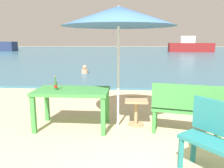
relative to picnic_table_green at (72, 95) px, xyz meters
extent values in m
cube|color=#386B84|center=(1.32, 28.43, -0.61)|extent=(120.00, 50.00, 0.08)
cube|color=#3D8C42|center=(0.00, 0.00, 0.08)|extent=(1.40, 0.80, 0.06)
cube|color=#3D8C42|center=(-0.64, -0.34, -0.30)|extent=(0.08, 0.08, 0.70)
cube|color=#3D8C42|center=(0.64, -0.34, -0.30)|extent=(0.08, 0.08, 0.70)
cube|color=#3D8C42|center=(-0.64, 0.34, -0.30)|extent=(0.08, 0.08, 0.70)
cube|color=#3D8C42|center=(0.64, 0.34, -0.30)|extent=(0.08, 0.08, 0.70)
cylinder|color=#2D662D|center=(-0.30, -0.05, 0.19)|extent=(0.06, 0.06, 0.16)
cone|color=#2D662D|center=(-0.30, -0.05, 0.27)|extent=(0.06, 0.06, 0.03)
cylinder|color=#2D662D|center=(-0.30, -0.05, 0.32)|extent=(0.03, 0.03, 0.09)
cylinder|color=red|center=(-0.30, -0.05, 0.18)|extent=(0.07, 0.07, 0.05)
cylinder|color=gold|center=(-0.30, -0.05, 0.37)|extent=(0.03, 0.03, 0.01)
cylinder|color=silver|center=(0.88, 0.14, 0.50)|extent=(0.04, 0.04, 2.30)
cone|color=#33598C|center=(0.88, 0.14, 1.47)|extent=(2.10, 2.10, 0.36)
cube|color=tan|center=(1.24, 0.21, -0.13)|extent=(0.44, 0.44, 0.04)
cylinder|color=tan|center=(1.24, 0.21, -0.40)|extent=(0.07, 0.07, 0.50)
cylinder|color=tan|center=(1.24, 0.21, -0.64)|extent=(0.32, 0.32, 0.03)
cube|color=#237275|center=(1.79, -1.31, -0.44)|extent=(0.06, 0.06, 0.42)
cube|color=#237275|center=(2.01, -1.13, -0.44)|extent=(0.06, 0.06, 0.42)
cube|color=#3D8C42|center=(2.12, -0.16, -0.20)|extent=(1.25, 0.61, 0.05)
cube|color=#3D8C42|center=(2.09, -0.32, 0.08)|extent=(1.18, 0.30, 0.44)
cube|color=#3D8C42|center=(2.69, -0.14, -0.44)|extent=(0.06, 0.06, 0.42)
cube|color=#3D8C42|center=(1.61, 0.10, -0.44)|extent=(0.06, 0.06, 0.42)
cube|color=#3D8C42|center=(2.63, -0.42, -0.44)|extent=(0.06, 0.06, 0.42)
cube|color=#3D8C42|center=(1.55, -0.18, -0.44)|extent=(0.06, 0.06, 0.42)
cylinder|color=tan|center=(-1.11, 6.74, -0.47)|extent=(0.34, 0.34, 0.20)
sphere|color=tan|center=(-1.11, 6.74, -0.27)|extent=(0.21, 0.21, 0.21)
cube|color=maroon|center=(9.47, 28.13, 0.04)|extent=(5.98, 1.63, 1.22)
cube|color=silver|center=(8.93, 28.13, 1.13)|extent=(1.90, 1.22, 0.95)
camera|label=1|loc=(1.10, -4.14, 1.04)|focal=36.14mm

